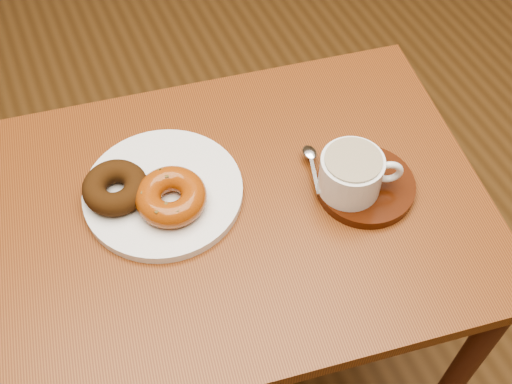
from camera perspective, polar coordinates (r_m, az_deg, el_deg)
name	(u,v)px	position (r m, az deg, el deg)	size (l,w,h in m)	color
ground	(319,288)	(1.67, 5.66, -8.52)	(6.00, 6.00, 0.00)	brown
cafe_table	(245,242)	(1.06, -1.00, -4.51)	(0.80, 0.65, 0.68)	brown
donut_plate	(163,192)	(0.98, -8.25, -0.01)	(0.24, 0.24, 0.01)	white
donut_cinnamon	(115,188)	(0.97, -12.40, 0.39)	(0.10, 0.10, 0.04)	#381E0B
donut_caramel	(171,197)	(0.94, -7.56, -0.41)	(0.13, 0.13, 0.04)	#964310
saucer	(365,186)	(0.99, 9.68, 0.56)	(0.15, 0.15, 0.02)	#391507
coffee_cup	(352,173)	(0.95, 8.54, 1.66)	(0.12, 0.09, 0.07)	white
teaspoon	(311,157)	(1.00, 4.87, 3.15)	(0.04, 0.09, 0.01)	silver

